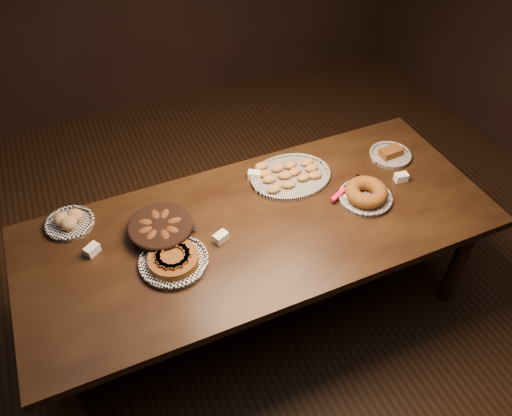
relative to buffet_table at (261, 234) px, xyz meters
name	(u,v)px	position (x,y,z in m)	size (l,w,h in m)	color
ground	(260,308)	(0.00, 0.00, -0.68)	(5.00, 5.00, 0.00)	black
buffet_table	(261,234)	(0.00, 0.00, 0.00)	(2.40, 1.00, 0.75)	black
apple_tart_plate	(173,260)	(-0.48, -0.07, 0.10)	(0.33, 0.34, 0.06)	white
madeleine_platter	(290,175)	(0.29, 0.26, 0.09)	(0.46, 0.37, 0.05)	black
bundt_cake_plate	(366,194)	(0.58, -0.06, 0.11)	(0.33, 0.31, 0.09)	black
croissant_basket	(160,228)	(-0.48, 0.13, 0.12)	(0.34, 0.34, 0.08)	black
bread_roll_plate	(69,221)	(-0.88, 0.38, 0.10)	(0.24, 0.24, 0.08)	white
loaf_plate	(390,154)	(0.91, 0.19, 0.09)	(0.24, 0.24, 0.06)	black
tent_cards	(269,205)	(0.08, 0.08, 0.10)	(1.74, 0.44, 0.04)	white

